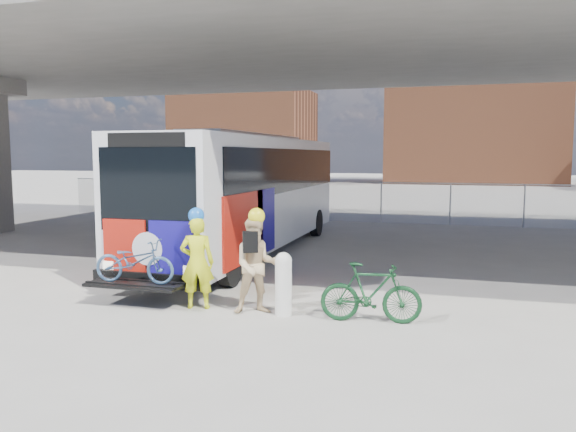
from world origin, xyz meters
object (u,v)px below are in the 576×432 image
at_px(bus, 249,185).
at_px(cyclist_tan, 257,264).
at_px(cyclist_hivis, 197,260).
at_px(bike_parked, 371,293).
at_px(bollard, 283,282).

distance_m(bus, cyclist_tan, 6.90).
height_order(bus, cyclist_hivis, bus).
xyz_separation_m(bus, bike_parked, (4.71, -6.33, -1.56)).
bearing_deg(bollard, cyclist_tan, -179.72).
height_order(bus, bike_parked, bus).
relative_size(bollard, bike_parked, 0.66).
distance_m(bus, cyclist_hivis, 6.55).
height_order(cyclist_tan, bike_parked, cyclist_tan).
xyz_separation_m(cyclist_hivis, bike_parked, (3.45, 0.00, -0.42)).
height_order(bollard, cyclist_hivis, cyclist_hivis).
distance_m(bollard, bike_parked, 1.67).
relative_size(bollard, cyclist_hivis, 0.60).
bearing_deg(cyclist_tan, bollard, -25.30).
bearing_deg(bus, cyclist_tan, -68.37).
relative_size(cyclist_hivis, cyclist_tan, 0.99).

